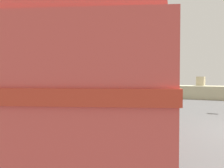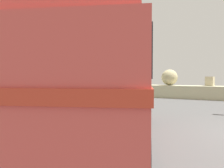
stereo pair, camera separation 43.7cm
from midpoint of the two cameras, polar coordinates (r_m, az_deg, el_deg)
vintage_coach at (r=6.74m, az=-2.92°, el=3.47°), size 5.29×8.87×3.70m
second_coach at (r=11.18m, az=-24.94°, el=2.65°), size 5.91×8.76×3.70m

